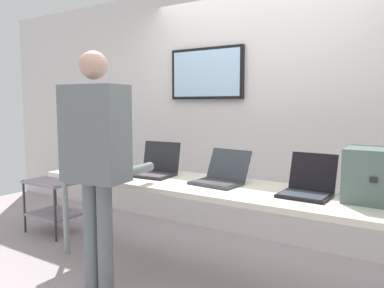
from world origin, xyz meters
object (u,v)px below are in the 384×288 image
Objects in this scene: laptop_station_2 at (221,176)px; storage_cart at (55,197)px; person at (97,151)px; workbench at (203,190)px; laptop_station_0 at (101,162)px; coffee_mug at (98,171)px; laptop_station_3 at (308,186)px; equipment_box at (377,175)px; laptop_station_1 at (155,168)px.

laptop_station_2 reaches higher than storage_cart.
workbench is at bearing 51.28° from person.
coffee_mug is at bearing -46.92° from laptop_station_0.
person is at bearing -152.48° from laptop_station_3.
laptop_station_3 reaches higher than laptop_station_0.
workbench is at bearing -175.10° from equipment_box.
workbench is 0.86m from person.
person is at bearing -156.89° from equipment_box.
person is 0.59m from coffee_mug.
laptop_station_2 is at bearing 29.54° from workbench.
person reaches higher than coffee_mug.
storage_cart is at bearing -179.91° from equipment_box.
equipment_box is 1.09m from laptop_station_2.
workbench is at bearing -6.47° from laptop_station_1.
laptop_station_2 is at bearing 48.18° from person.
laptop_station_0 is 0.66m from laptop_station_1.
laptop_station_1 is 0.48m from coffee_mug.
equipment_box is 1.85m from person.
workbench is 0.17m from laptop_station_2.
person is (-1.70, -0.72, 0.11)m from equipment_box.
laptop_station_2 is 2.11m from storage_cart.
laptop_station_1 is 0.72m from person.
laptop_station_2 is 1.05m from coffee_mug.
laptop_station_1 is 0.67× the size of storage_cart.
laptop_station_2 is 0.67m from laptop_station_3.
laptop_station_2 is 1.12× the size of laptop_station_3.
laptop_station_0 is 0.70× the size of storage_cart.
coffee_mug is at bearing -18.22° from storage_cart.
laptop_station_0 is 1.30m from laptop_station_2.
laptop_station_3 is 0.61× the size of storage_cart.
equipment_box is 3.19m from storage_cart.
coffee_mug is (-0.39, 0.37, -0.24)m from person.
equipment_box is 4.21× the size of coffee_mug.
laptop_station_2 is (-1.08, -0.04, -0.11)m from equipment_box.
laptop_station_0 is at bearing 179.88° from laptop_station_2.
workbench is 1.98m from storage_cart.
equipment_box reaches higher than laptop_station_2.
coffee_mug is (-0.89, -0.25, 0.10)m from workbench.
workbench is 0.93m from coffee_mug.
person is (-1.29, -0.67, 0.22)m from laptop_station_3.
equipment_box reaches higher than laptop_station_1.
equipment_box is at bearing 0.81° from laptop_station_0.
laptop_station_1 is at bearing -0.88° from laptop_station_0.
coffee_mug is at bearing -139.69° from laptop_station_1.
person is at bearing -45.23° from laptop_station_0.
workbench is 1.63× the size of person.
laptop_station_3 is (0.67, -0.02, 0.00)m from laptop_station_2.
laptop_station_3 reaches higher than workbench.
laptop_station_0 is at bearing 134.77° from person.
coffee_mug is at bearing -164.23° from workbench.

